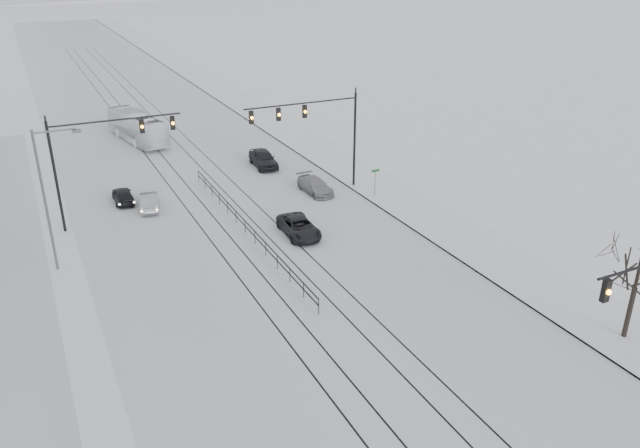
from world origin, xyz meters
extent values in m
cube|color=silver|center=(0.00, 60.00, 0.01)|extent=(22.00, 260.00, 0.02)
cube|color=silver|center=(13.50, 60.00, 0.08)|extent=(5.00, 260.00, 0.16)
cube|color=gray|center=(11.05, 60.00, 0.06)|extent=(0.10, 260.00, 0.12)
cube|color=black|center=(-2.60, 40.00, 0.02)|extent=(0.10, 180.00, 0.01)
cube|color=black|center=(-1.20, 40.00, 0.02)|extent=(0.10, 180.00, 0.01)
cube|color=black|center=(1.20, 40.00, 0.02)|extent=(0.10, 180.00, 0.01)
cube|color=black|center=(2.60, 40.00, 0.02)|extent=(0.10, 180.00, 0.01)
cube|color=black|center=(7.00, 6.00, 5.95)|extent=(0.32, 0.24, 1.00)
sphere|color=orange|center=(7.00, 5.86, 5.95)|extent=(0.22, 0.22, 0.22)
cylinder|color=black|center=(11.50, 35.00, 4.00)|extent=(0.20, 0.20, 8.00)
cylinder|color=black|center=(6.75, 35.00, 7.60)|extent=(9.50, 0.12, 0.12)
cube|color=black|center=(2.60, 35.00, 6.95)|extent=(0.32, 0.24, 1.00)
sphere|color=orange|center=(2.60, 34.86, 6.95)|extent=(0.22, 0.22, 0.22)
cube|color=black|center=(4.80, 35.00, 6.95)|extent=(0.32, 0.24, 1.00)
sphere|color=orange|center=(4.80, 34.86, 6.95)|extent=(0.22, 0.22, 0.22)
cube|color=black|center=(7.00, 35.00, 6.95)|extent=(0.32, 0.24, 1.00)
sphere|color=orange|center=(7.00, 34.86, 6.95)|extent=(0.22, 0.22, 0.22)
cylinder|color=black|center=(-11.50, 36.00, 4.00)|extent=(0.20, 0.20, 8.00)
cylinder|color=black|center=(-7.00, 36.00, 7.60)|extent=(9.00, 0.12, 0.12)
cube|color=black|center=(-3.10, 36.00, 6.95)|extent=(0.32, 0.24, 1.00)
sphere|color=orange|center=(-3.10, 35.86, 6.95)|extent=(0.22, 0.22, 0.22)
cube|color=black|center=(-5.30, 36.00, 6.95)|extent=(0.32, 0.24, 1.00)
sphere|color=orange|center=(-5.30, 35.86, 6.95)|extent=(0.22, 0.22, 0.22)
cylinder|color=#595B60|center=(-12.50, 30.00, 4.50)|extent=(0.16, 0.16, 9.00)
cylinder|color=#595B60|center=(-11.30, 30.00, 8.80)|extent=(2.40, 0.10, 0.10)
cube|color=#595B60|center=(-10.10, 30.00, 8.65)|extent=(0.50, 0.25, 0.18)
cylinder|color=black|center=(13.20, 9.00, 1.50)|extent=(0.26, 0.26, 3.00)
cylinder|color=black|center=(13.20, 9.00, 3.75)|extent=(0.18, 0.18, 2.50)
cube|color=black|center=(0.00, 30.00, 0.95)|extent=(0.06, 24.00, 0.06)
cube|color=black|center=(0.00, 30.00, 0.55)|extent=(0.06, 24.00, 0.06)
cylinder|color=#595B60|center=(11.80, 32.00, 1.20)|extent=(0.06, 0.06, 2.40)
cube|color=#0C4C19|center=(11.80, 32.00, 2.30)|extent=(0.70, 0.04, 0.18)
imported|color=black|center=(-6.75, 39.79, 0.61)|extent=(1.56, 3.65, 1.23)
imported|color=#999BA0|center=(-5.16, 37.52, 0.64)|extent=(2.07, 4.06, 1.27)
imported|color=black|center=(3.29, 28.00, 0.63)|extent=(2.34, 4.64, 1.26)
imported|color=gray|center=(7.92, 35.09, 0.62)|extent=(1.92, 4.32, 1.23)
imported|color=black|center=(6.53, 43.30, 0.79)|extent=(2.17, 4.74, 1.58)
imported|color=white|center=(-2.26, 56.92, 1.50)|extent=(4.51, 11.04, 3.00)
camera|label=1|loc=(-12.81, -8.57, 18.45)|focal=35.00mm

